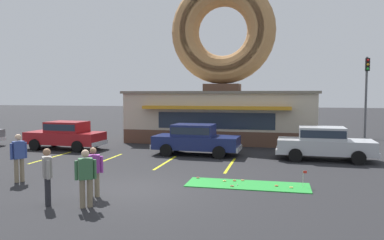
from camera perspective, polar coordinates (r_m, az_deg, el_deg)
name	(u,v)px	position (r m, az deg, el deg)	size (l,w,h in m)	color
ground_plane	(134,190)	(12.78, -8.77, -10.47)	(160.00, 160.00, 0.00)	#232326
donut_shop_building	(222,86)	(25.71, 4.63, 5.23)	(12.30, 6.75, 10.96)	brown
putting_mat	(247,185)	(13.37, 8.44, -9.76)	(4.24, 1.40, 0.03)	green
mini_donut_near_left	(243,180)	(13.90, 7.72, -9.08)	(0.13, 0.13, 0.04)	#E5C666
mini_donut_near_right	(276,186)	(13.30, 12.74, -9.73)	(0.13, 0.13, 0.04)	#D17F47
mini_donut_mid_left	(224,181)	(13.73, 4.96, -9.22)	(0.13, 0.13, 0.04)	#E5C666
mini_donut_mid_centre	(198,178)	(14.18, 0.90, -8.77)	(0.13, 0.13, 0.04)	#A5724C
mini_donut_mid_right	(291,187)	(13.19, 14.88, -9.89)	(0.13, 0.13, 0.04)	#E5C666
mini_donut_far_left	(235,180)	(13.82, 6.49, -9.14)	(0.13, 0.13, 0.04)	#D17F47
mini_donut_far_centre	(232,186)	(13.01, 6.13, -9.97)	(0.13, 0.13, 0.04)	#A5724C
golf_ball	(237,185)	(13.19, 6.92, -9.77)	(0.04, 0.04, 0.04)	white
putting_flag_pin	(304,175)	(13.41, 16.73, -7.98)	(0.13, 0.01, 0.55)	silver
car_red	(66,134)	(22.70, -18.68, -2.05)	(4.63, 2.13, 1.60)	maroon
car_silver	(324,142)	(19.04, 19.45, -3.20)	(4.62, 2.10, 1.60)	#B2B5BA
car_navy	(195,138)	(19.51, 0.53, -2.80)	(4.62, 2.10, 1.60)	navy
pedestrian_blue_sweater_man	(93,170)	(12.01, -14.79, -7.35)	(0.56, 0.36, 1.55)	#7F7056
pedestrian_hooded_kid	(19,155)	(14.89, -24.90, -4.91)	(0.40, 0.53, 1.75)	#7F7056
pedestrian_leather_jacket_man	(86,176)	(10.97, -15.89, -8.15)	(0.51, 0.41, 1.64)	#7F7056
pedestrian_clipboard_woman	(47,174)	(11.54, -21.18, -7.66)	(0.43, 0.48, 1.64)	#232328
trash_bin	(320,140)	(22.88, 18.91, -2.95)	(0.57, 0.57, 0.97)	#1E662D
traffic_light_pole	(366,86)	(29.44, 25.05, 4.65)	(0.28, 0.47, 5.80)	#595B60
parking_stripe_far_left	(51,157)	(20.10, -20.66, -5.36)	(0.12, 3.60, 0.01)	yellow
parking_stripe_left	(106,160)	(18.62, -12.91, -5.94)	(0.12, 3.60, 0.01)	yellow
parking_stripe_mid_left	(166,162)	(17.53, -4.00, -6.46)	(0.12, 3.60, 0.01)	yellow
parking_stripe_centre	(230,165)	(16.91, 5.84, -6.86)	(0.12, 3.60, 0.01)	yellow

